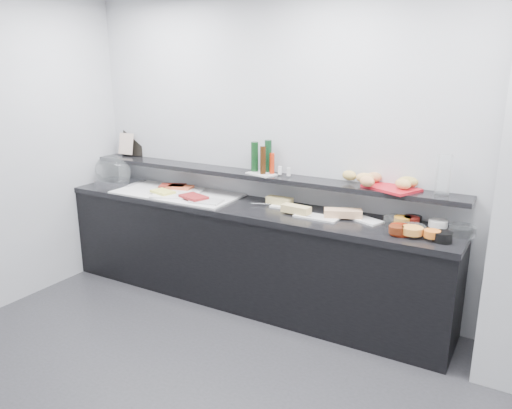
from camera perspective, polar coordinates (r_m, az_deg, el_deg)
The scene contains 53 objects.
back_wall at distance 4.19m, azimuth 9.17°, elevation 5.55°, with size 5.00×0.02×2.70m, color #B1B4B8.
buffet_cabinet at distance 4.48m, azimuth -1.17°, elevation -5.91°, with size 3.60×0.60×0.85m, color black.
counter_top at distance 4.33m, azimuth -1.21°, elevation -0.37°, with size 3.62×0.62×0.05m, color black.
wall_shelf at distance 4.42m, azimuth -0.05°, elevation 3.36°, with size 3.60×0.25×0.04m, color black.
cloche_base at distance 5.27m, azimuth -15.30°, elevation 2.49°, with size 0.41×0.27×0.04m, color silver.
cloche_dome at distance 5.29m, azimuth -16.06°, elevation 3.64°, with size 0.45×0.30×0.34m, color silver.
linen_runner at distance 4.74m, azimuth -9.03°, elevation 1.25°, with size 1.20×0.57×0.01m, color silver.
platter_meat_a at distance 4.91m, azimuth -9.56°, elevation 1.91°, with size 0.27×0.18×0.01m, color silver.
food_meat_a at distance 4.90m, azimuth -9.52°, elevation 2.11°, with size 0.24×0.15×0.02m, color maroon.
platter_salmon at distance 4.79m, azimuth -7.80°, elevation 1.63°, with size 0.29×0.19×0.01m, color white.
food_salmon at distance 4.84m, azimuth -8.69°, elevation 1.98°, with size 0.24×0.15×0.02m, color #E6572F.
platter_cheese at distance 4.62m, azimuth -9.94°, elevation 1.03°, with size 0.31×0.21×0.01m, color white.
food_cheese at distance 4.69m, azimuth -10.61°, elevation 1.44°, with size 0.22×0.14×0.02m, color #F0EC5D.
platter_meat_b at distance 4.38m, azimuth -5.69°, elevation 0.39°, with size 0.27×0.18×0.01m, color silver.
food_meat_b at distance 4.47m, azimuth -7.14°, elevation 0.88°, with size 0.25×0.16×0.02m, color maroon.
sandwich_plate_left at distance 4.25m, azimuth 3.82°, elevation -0.29°, with size 0.32×0.14×0.01m, color white.
sandwich_food_left at distance 4.30m, azimuth 2.71°, elevation 0.45°, with size 0.23×0.09×0.06m, color tan.
tongs_left at distance 4.30m, azimuth 0.50°, elevation 0.09°, with size 0.01×0.01×0.16m, color #B5B8BC.
sandwich_plate_mid at distance 3.99m, azimuth 6.95°, elevation -1.44°, with size 0.35×0.15×0.01m, color silver.
sandwich_food_mid at distance 4.05m, azimuth 4.59°, elevation -0.54°, with size 0.24×0.09×0.06m, color tan.
tongs_mid at distance 3.98m, azimuth 5.32°, elevation -1.23°, with size 0.01×0.01×0.16m, color silver.
sandwich_plate_right at distance 4.00m, azimuth 12.07°, elevation -1.63°, with size 0.33×0.14×0.01m, color white.
sandwich_food_right at distance 3.99m, azimuth 9.90°, elevation -0.97°, with size 0.29×0.11×0.06m, color tan.
tongs_right at distance 3.99m, azimuth 9.53°, elevation -1.35°, with size 0.01×0.01×0.16m, color silver.
bowl_glass_fruit at distance 3.90m, azimuth 15.71°, elevation -1.87°, with size 0.19×0.19×0.07m, color white.
fill_glass_fruit at distance 3.91m, azimuth 16.41°, elevation -1.73°, with size 0.13×0.13×0.05m, color orange.
bowl_black_jam at distance 3.96m, azimuth 17.47°, elevation -1.77°, with size 0.14×0.14×0.07m, color black.
fill_black_jam at distance 3.93m, azimuth 17.36°, elevation -1.72°, with size 0.12×0.12×0.05m, color #5C120D.
bowl_glass_cream at distance 3.85m, azimuth 22.52°, elevation -2.75°, with size 0.18×0.18×0.07m, color white.
fill_glass_cream at distance 3.91m, azimuth 20.09°, elevation -2.04°, with size 0.14×0.14×0.05m, color white.
bowl_red_jam at distance 3.72m, azimuth 16.14°, elevation -2.80°, with size 0.14×0.14×0.07m, color maroon.
fill_red_jam at distance 3.67m, azimuth 15.74°, elevation -2.78°, with size 0.11×0.11×0.05m, color #59200C.
bowl_glass_salmon at distance 3.74m, azimuth 17.52°, elevation -2.81°, with size 0.17×0.17×0.07m, color white.
fill_glass_salmon at distance 3.69m, azimuth 17.45°, elevation -2.86°, with size 0.15×0.15×0.05m, color orange.
bowl_black_fruit at distance 3.66m, azimuth 20.55°, elevation -3.49°, with size 0.13×0.13×0.07m, color black.
fill_black_fruit at distance 3.66m, azimuth 19.49°, elevation -3.17°, with size 0.11×0.11×0.05m, color orange.
framed_print at distance 5.42m, azimuth -13.90°, elevation 6.82°, with size 0.25×0.02×0.26m, color black.
print_art at distance 5.40m, azimuth -14.64°, elevation 6.73°, with size 0.18×0.00×0.22m, color #D6AC9A.
condiment_tray at distance 4.35m, azimuth 0.65°, elevation 3.52°, with size 0.26×0.16×0.01m, color silver.
bottle_green_a at distance 4.42m, azimuth -0.16°, elevation 5.50°, with size 0.06×0.06×0.26m, color #0E3515.
bottle_brown at distance 4.30m, azimuth 0.80°, elevation 5.09°, with size 0.05×0.05×0.24m, color #311A09.
bottle_green_b at distance 4.39m, azimuth 1.40°, elevation 5.57°, with size 0.06×0.06×0.28m, color #0E3319.
bottle_hot at distance 4.32m, azimuth 1.84°, elevation 4.73°, with size 0.04×0.04×0.18m, color red.
shaker_salt at distance 4.31m, azimuth 2.74°, elevation 3.92°, with size 0.03×0.03×0.07m, color white.
shaker_pepper at distance 4.25m, azimuth 3.75°, elevation 3.75°, with size 0.03×0.03×0.07m, color silver.
bread_tray at distance 3.97m, azimuth 15.21°, elevation 1.84°, with size 0.39×0.27×0.02m, color red.
bread_roll_nw at distance 4.11m, azimuth 10.62°, elevation 3.29°, with size 0.12×0.08×0.08m, color tan.
bread_roll_n at distance 4.08m, azimuth 13.31°, elevation 3.05°, with size 0.12×0.08×0.08m, color #CA844D.
bread_roll_ne at distance 3.99m, azimuth 16.98°, elevation 2.50°, with size 0.16×0.10×0.08m, color #B19343.
bread_roll_sw at distance 3.92m, azimuth 12.59°, elevation 2.58°, with size 0.12×0.08×0.08m, color #D68C52.
bread_roll_midw at distance 4.04m, azimuth 12.36°, elevation 2.98°, with size 0.14×0.09×0.08m, color tan.
bread_roll_mide at distance 3.90m, azimuth 16.46°, elevation 2.26°, with size 0.13×0.08×0.08m, color tan.
carafe at distance 3.87m, azimuth 20.64°, elevation 3.14°, with size 0.11×0.11×0.30m, color white.
Camera 1 is at (1.46, -1.86, 2.08)m, focal length 35.00 mm.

